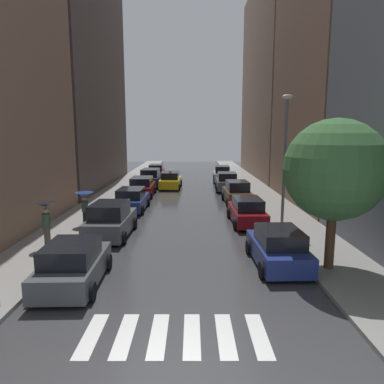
{
  "coord_description": "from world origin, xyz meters",
  "views": [
    {
      "loc": [
        0.45,
        -6.97,
        5.38
      ],
      "look_at": [
        0.5,
        19.32,
        0.98
      ],
      "focal_mm": 33.1,
      "sensor_mm": 36.0,
      "label": 1
    }
  ],
  "objects_px": {
    "parked_car_left_third": "(131,200)",
    "parked_car_left_fifth": "(150,178)",
    "parked_car_left_fourth": "(141,187)",
    "pedestrian_foreground": "(84,201)",
    "pedestrian_near_tree": "(45,216)",
    "parked_car_right_third": "(236,193)",
    "parked_car_right_fifth": "(221,174)",
    "parked_car_right_nearest": "(277,248)",
    "taxi_midroad": "(170,181)",
    "parked_car_right_fourth": "(226,182)",
    "parked_car_right_second": "(246,212)",
    "street_tree_right": "(334,170)",
    "parked_car_left_nearest": "(72,265)",
    "lamp_post_right": "(284,153)",
    "parked_car_left_sixth": "(156,172)",
    "parked_car_left_second": "(110,221)"
  },
  "relations": [
    {
      "from": "parked_car_right_fifth",
      "to": "street_tree_right",
      "type": "bearing_deg",
      "value": -172.76
    },
    {
      "from": "parked_car_right_fifth",
      "to": "lamp_post_right",
      "type": "distance_m",
      "value": 20.25
    },
    {
      "from": "parked_car_left_fourth",
      "to": "parked_car_right_nearest",
      "type": "relative_size",
      "value": 1.15
    },
    {
      "from": "parked_car_left_sixth",
      "to": "parked_car_right_third",
      "type": "relative_size",
      "value": 1.14
    },
    {
      "from": "parked_car_left_fourth",
      "to": "parked_car_left_fifth",
      "type": "relative_size",
      "value": 0.98
    },
    {
      "from": "parked_car_left_nearest",
      "to": "lamp_post_right",
      "type": "distance_m",
      "value": 12.49
    },
    {
      "from": "parked_car_left_third",
      "to": "parked_car_right_fourth",
      "type": "relative_size",
      "value": 1.08
    },
    {
      "from": "parked_car_left_nearest",
      "to": "lamp_post_right",
      "type": "relative_size",
      "value": 0.57
    },
    {
      "from": "parked_car_left_fifth",
      "to": "parked_car_right_nearest",
      "type": "bearing_deg",
      "value": -159.32
    },
    {
      "from": "parked_car_left_third",
      "to": "pedestrian_near_tree",
      "type": "distance_m",
      "value": 8.96
    },
    {
      "from": "parked_car_left_nearest",
      "to": "street_tree_right",
      "type": "distance_m",
      "value": 10.21
    },
    {
      "from": "parked_car_right_nearest",
      "to": "parked_car_right_fifth",
      "type": "height_order",
      "value": "parked_car_right_fifth"
    },
    {
      "from": "parked_car_left_fourth",
      "to": "taxi_midroad",
      "type": "height_order",
      "value": "taxi_midroad"
    },
    {
      "from": "parked_car_right_third",
      "to": "lamp_post_right",
      "type": "height_order",
      "value": "lamp_post_right"
    },
    {
      "from": "pedestrian_foreground",
      "to": "pedestrian_near_tree",
      "type": "bearing_deg",
      "value": -173.95
    },
    {
      "from": "parked_car_left_fourth",
      "to": "street_tree_right",
      "type": "xyz_separation_m",
      "value": [
        9.68,
        -16.89,
        3.23
      ]
    },
    {
      "from": "lamp_post_right",
      "to": "taxi_midroad",
      "type": "bearing_deg",
      "value": 115.71
    },
    {
      "from": "pedestrian_near_tree",
      "to": "street_tree_right",
      "type": "relative_size",
      "value": 0.36
    },
    {
      "from": "parked_car_right_third",
      "to": "pedestrian_near_tree",
      "type": "relative_size",
      "value": 1.95
    },
    {
      "from": "parked_car_left_third",
      "to": "parked_car_right_fifth",
      "type": "relative_size",
      "value": 0.96
    },
    {
      "from": "parked_car_left_fourth",
      "to": "parked_car_right_second",
      "type": "distance_m",
      "value": 12.16
    },
    {
      "from": "parked_car_left_fifth",
      "to": "pedestrian_near_tree",
      "type": "xyz_separation_m",
      "value": [
        -2.5,
        -19.97,
        0.81
      ]
    },
    {
      "from": "pedestrian_foreground",
      "to": "parked_car_right_fourth",
      "type": "bearing_deg",
      "value": -21.69
    },
    {
      "from": "parked_car_right_second",
      "to": "pedestrian_near_tree",
      "type": "bearing_deg",
      "value": 114.24
    },
    {
      "from": "pedestrian_near_tree",
      "to": "pedestrian_foreground",
      "type": "bearing_deg",
      "value": -84.77
    },
    {
      "from": "parked_car_right_nearest",
      "to": "taxi_midroad",
      "type": "distance_m",
      "value": 21.35
    },
    {
      "from": "parked_car_left_second",
      "to": "parked_car_left_fifth",
      "type": "xyz_separation_m",
      "value": [
        0.07,
        17.74,
        -0.01
      ]
    },
    {
      "from": "taxi_midroad",
      "to": "parked_car_right_second",
      "type": "bearing_deg",
      "value": -156.73
    },
    {
      "from": "parked_car_left_fourth",
      "to": "pedestrian_foreground",
      "type": "relative_size",
      "value": 2.5
    },
    {
      "from": "parked_car_left_fourth",
      "to": "parked_car_right_fifth",
      "type": "height_order",
      "value": "parked_car_right_fifth"
    },
    {
      "from": "parked_car_right_fourth",
      "to": "parked_car_right_second",
      "type": "bearing_deg",
      "value": -178.25
    },
    {
      "from": "street_tree_right",
      "to": "parked_car_left_nearest",
      "type": "bearing_deg",
      "value": -172.47
    },
    {
      "from": "pedestrian_foreground",
      "to": "lamp_post_right",
      "type": "height_order",
      "value": "lamp_post_right"
    },
    {
      "from": "parked_car_left_nearest",
      "to": "parked_car_right_fifth",
      "type": "bearing_deg",
      "value": -17.23
    },
    {
      "from": "parked_car_left_sixth",
      "to": "parked_car_right_nearest",
      "type": "relative_size",
      "value": 1.13
    },
    {
      "from": "parked_car_left_second",
      "to": "parked_car_right_second",
      "type": "xyz_separation_m",
      "value": [
        7.56,
        2.58,
        -0.1
      ]
    },
    {
      "from": "parked_car_right_second",
      "to": "parked_car_left_fifth",
      "type": "bearing_deg",
      "value": 24.89
    },
    {
      "from": "parked_car_right_fifth",
      "to": "pedestrian_foreground",
      "type": "xyz_separation_m",
      "value": [
        -9.51,
        -19.49,
        0.72
      ]
    },
    {
      "from": "parked_car_left_third",
      "to": "parked_car_right_fifth",
      "type": "height_order",
      "value": "parked_car_right_fifth"
    },
    {
      "from": "parked_car_left_sixth",
      "to": "parked_car_right_third",
      "type": "height_order",
      "value": "parked_car_right_third"
    },
    {
      "from": "parked_car_left_third",
      "to": "taxi_midroad",
      "type": "xyz_separation_m",
      "value": [
        2.13,
        10.04,
        0.02
      ]
    },
    {
      "from": "parked_car_right_fourth",
      "to": "taxi_midroad",
      "type": "distance_m",
      "value": 5.6
    },
    {
      "from": "parked_car_left_nearest",
      "to": "parked_car_left_fifth",
      "type": "distance_m",
      "value": 23.84
    },
    {
      "from": "parked_car_left_second",
      "to": "parked_car_left_sixth",
      "type": "distance_m",
      "value": 24.51
    },
    {
      "from": "pedestrian_foreground",
      "to": "pedestrian_near_tree",
      "type": "distance_m",
      "value": 4.05
    },
    {
      "from": "parked_car_right_second",
      "to": "pedestrian_foreground",
      "type": "bearing_deg",
      "value": 93.39
    },
    {
      "from": "parked_car_left_nearest",
      "to": "taxi_midroad",
      "type": "distance_m",
      "value": 22.59
    },
    {
      "from": "parked_car_left_sixth",
      "to": "parked_car_left_nearest",
      "type": "bearing_deg",
      "value": 179.11
    },
    {
      "from": "parked_car_left_third",
      "to": "parked_car_left_fifth",
      "type": "height_order",
      "value": "parked_car_left_fifth"
    },
    {
      "from": "parked_car_left_second",
      "to": "parked_car_left_fourth",
      "type": "xyz_separation_m",
      "value": [
        -0.04,
        12.06,
        -0.07
      ]
    }
  ]
}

